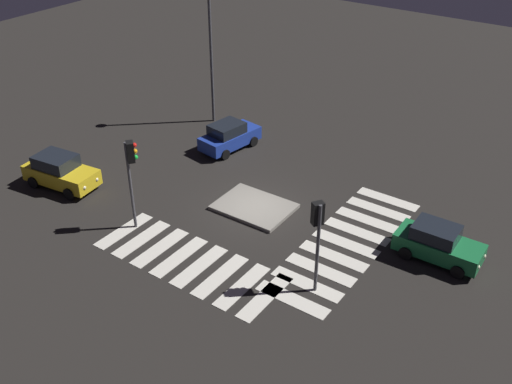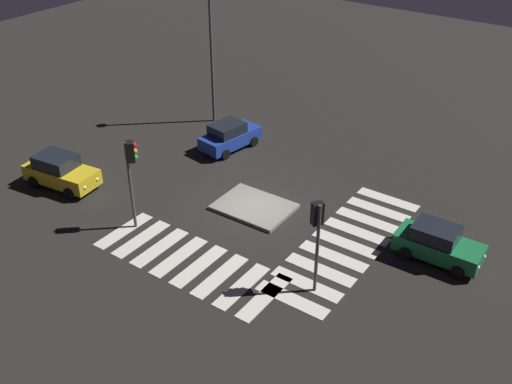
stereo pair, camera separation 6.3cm
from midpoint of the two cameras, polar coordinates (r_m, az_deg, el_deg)
ground_plane at (r=29.40m, az=-0.06°, el=-1.66°), size 80.00×80.00×0.00m
traffic_island at (r=29.41m, az=-0.24°, el=-1.44°), size 3.72×2.81×0.18m
car_blue at (r=34.76m, az=-2.65°, el=5.41°), size 2.22×3.94×1.64m
car_green at (r=26.89m, az=17.07°, el=-4.75°), size 3.79×1.82×1.64m
car_yellow at (r=32.57m, az=-18.41°, el=1.89°), size 4.17×2.27×1.75m
traffic_light_south at (r=26.96m, az=-12.02°, el=2.67°), size 0.54×0.53×4.48m
traffic_light_east at (r=22.84m, az=5.86°, el=-3.20°), size 0.53×0.54×4.15m
street_lamp at (r=36.66m, az=-4.50°, el=15.28°), size 0.56×0.56×8.81m
crosswalk_near at (r=26.17m, az=-6.54°, el=-6.65°), size 8.75×3.20×0.02m
crosswalk_side at (r=27.35m, az=8.58°, el=-4.92°), size 3.20×9.90×0.02m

